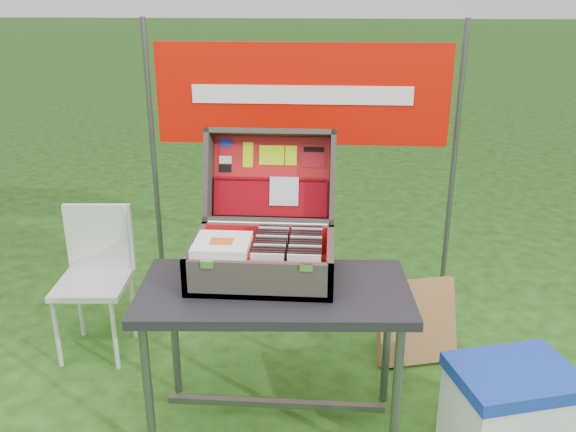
# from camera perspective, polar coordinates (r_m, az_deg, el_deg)

# --- Properties ---
(ground) EXTENTS (80.00, 80.00, 0.00)m
(ground) POSITION_cam_1_polar(r_m,az_deg,el_deg) (2.90, -0.06, -18.90)
(ground) COLOR #1F3C0D
(ground) RESTS_ON ground
(table) EXTENTS (1.14, 0.62, 0.69)m
(table) POSITION_cam_1_polar(r_m,az_deg,el_deg) (2.68, -1.21, -13.30)
(table) COLOR black
(table) RESTS_ON ground
(table_top) EXTENTS (1.14, 0.62, 0.04)m
(table_top) POSITION_cam_1_polar(r_m,az_deg,el_deg) (2.52, -1.26, -7.11)
(table_top) COLOR black
(table_top) RESTS_ON ground
(table_leg_fl) EXTENTS (0.04, 0.04, 0.65)m
(table_leg_fl) POSITION_cam_1_polar(r_m,az_deg,el_deg) (2.61, -12.97, -15.56)
(table_leg_fl) COLOR #59595B
(table_leg_fl) RESTS_ON ground
(table_leg_fr) EXTENTS (0.04, 0.04, 0.65)m
(table_leg_fr) POSITION_cam_1_polar(r_m,az_deg,el_deg) (2.52, 10.06, -16.66)
(table_leg_fr) COLOR #59595B
(table_leg_fr) RESTS_ON ground
(table_leg_bl) EXTENTS (0.04, 0.04, 0.65)m
(table_leg_bl) POSITION_cam_1_polar(r_m,az_deg,el_deg) (2.95, -10.58, -10.68)
(table_leg_bl) COLOR #59595B
(table_leg_bl) RESTS_ON ground
(table_leg_br) EXTENTS (0.04, 0.04, 0.65)m
(table_leg_br) POSITION_cam_1_polar(r_m,az_deg,el_deg) (2.88, 9.24, -11.45)
(table_leg_br) COLOR #59595B
(table_leg_br) RESTS_ON ground
(table_brace) EXTENTS (0.96, 0.03, 0.03)m
(table_brace) POSITION_cam_1_polar(r_m,az_deg,el_deg) (2.81, -1.17, -17.13)
(table_brace) COLOR #59595B
(table_brace) RESTS_ON ground
(suitcase) EXTENTS (0.60, 0.59, 0.54)m
(suitcase) POSITION_cam_1_polar(r_m,az_deg,el_deg) (2.55, -2.30, 0.37)
(suitcase) COLOR #565144
(suitcase) RESTS_ON table
(suitcase_base_bottom) EXTENTS (0.60, 0.43, 0.02)m
(suitcase_base_bottom) POSITION_cam_1_polar(r_m,az_deg,el_deg) (2.59, -2.37, -5.45)
(suitcase_base_bottom) COLOR #565144
(suitcase_base_bottom) RESTS_ON table_top
(suitcase_base_wall_front) EXTENTS (0.60, 0.02, 0.16)m
(suitcase_base_wall_front) POSITION_cam_1_polar(r_m,az_deg,el_deg) (2.38, -2.92, -6.09)
(suitcase_base_wall_front) COLOR #565144
(suitcase_base_wall_front) RESTS_ON table_top
(suitcase_base_wall_back) EXTENTS (0.60, 0.02, 0.16)m
(suitcase_base_wall_back) POSITION_cam_1_polar(r_m,az_deg,el_deg) (2.75, -1.93, -2.35)
(suitcase_base_wall_back) COLOR #565144
(suitcase_base_wall_back) RESTS_ON table_top
(suitcase_base_wall_left) EXTENTS (0.02, 0.43, 0.16)m
(suitcase_base_wall_left) POSITION_cam_1_polar(r_m,az_deg,el_deg) (2.61, -8.65, -3.86)
(suitcase_base_wall_left) COLOR #565144
(suitcase_base_wall_left) RESTS_ON table_top
(suitcase_base_wall_right) EXTENTS (0.02, 0.43, 0.16)m
(suitcase_base_wall_right) POSITION_cam_1_polar(r_m,az_deg,el_deg) (2.55, 4.03, -4.27)
(suitcase_base_wall_right) COLOR #565144
(suitcase_base_wall_right) RESTS_ON table_top
(suitcase_liner_floor) EXTENTS (0.55, 0.38, 0.01)m
(suitcase_liner_floor) POSITION_cam_1_polar(r_m,az_deg,el_deg) (2.59, -2.37, -5.16)
(suitcase_liner_floor) COLOR red
(suitcase_liner_floor) RESTS_ON suitcase_base_bottom
(suitcase_latch_left) EXTENTS (0.05, 0.01, 0.03)m
(suitcase_latch_left) POSITION_cam_1_polar(r_m,az_deg,el_deg) (2.37, -7.59, -4.52)
(suitcase_latch_left) COLOR silver
(suitcase_latch_left) RESTS_ON suitcase_base_wall_front
(suitcase_latch_right) EXTENTS (0.05, 0.01, 0.03)m
(suitcase_latch_right) POSITION_cam_1_polar(r_m,az_deg,el_deg) (2.33, 1.71, -4.84)
(suitcase_latch_right) COLOR silver
(suitcase_latch_right) RESTS_ON suitcase_base_wall_front
(suitcase_hinge) EXTENTS (0.54, 0.02, 0.02)m
(suitcase_hinge) POSITION_cam_1_polar(r_m,az_deg,el_deg) (2.73, -1.92, -0.71)
(suitcase_hinge) COLOR silver
(suitcase_hinge) RESTS_ON suitcase_base_wall_back
(suitcase_lid_back) EXTENTS (0.60, 0.15, 0.41)m
(suitcase_lid_back) POSITION_cam_1_polar(r_m,az_deg,el_deg) (2.87, -1.54, 3.71)
(suitcase_lid_back) COLOR #565144
(suitcase_lid_back) RESTS_ON suitcase_base_wall_back
(suitcase_lid_rim_far) EXTENTS (0.60, 0.16, 0.07)m
(suitcase_lid_rim_far) POSITION_cam_1_polar(r_m,az_deg,el_deg) (2.81, -1.59, 7.83)
(suitcase_lid_rim_far) COLOR #565144
(suitcase_lid_rim_far) RESTS_ON suitcase_lid_back
(suitcase_lid_rim_near) EXTENTS (0.60, 0.16, 0.07)m
(suitcase_lid_rim_near) POSITION_cam_1_polar(r_m,az_deg,el_deg) (2.81, -1.75, -0.37)
(suitcase_lid_rim_near) COLOR #565144
(suitcase_lid_rim_near) RESTS_ON suitcase_lid_back
(suitcase_lid_rim_left) EXTENTS (0.02, 0.28, 0.45)m
(suitcase_lid_rim_left) POSITION_cam_1_polar(r_m,az_deg,el_deg) (2.84, -7.42, 3.82)
(suitcase_lid_rim_left) COLOR #565144
(suitcase_lid_rim_left) RESTS_ON suitcase_lid_back
(suitcase_lid_rim_right) EXTENTS (0.02, 0.28, 0.45)m
(suitcase_lid_rim_right) POSITION_cam_1_polar(r_m,az_deg,el_deg) (2.79, 4.20, 3.60)
(suitcase_lid_rim_right) COLOR #565144
(suitcase_lid_rim_right) RESTS_ON suitcase_lid_back
(suitcase_lid_liner) EXTENTS (0.54, 0.12, 0.36)m
(suitcase_lid_liner) POSITION_cam_1_polar(r_m,az_deg,el_deg) (2.86, -1.57, 3.71)
(suitcase_lid_liner) COLOR red
(suitcase_lid_liner) RESTS_ON suitcase_lid_back
(suitcase_liner_wall_front) EXTENTS (0.55, 0.01, 0.14)m
(suitcase_liner_wall_front) POSITION_cam_1_polar(r_m,az_deg,el_deg) (2.39, -2.88, -5.68)
(suitcase_liner_wall_front) COLOR red
(suitcase_liner_wall_front) RESTS_ON suitcase_base_bottom
(suitcase_liner_wall_back) EXTENTS (0.55, 0.01, 0.14)m
(suitcase_liner_wall_back) POSITION_cam_1_polar(r_m,az_deg,el_deg) (2.73, -1.96, -2.24)
(suitcase_liner_wall_back) COLOR red
(suitcase_liner_wall_back) RESTS_ON suitcase_base_bottom
(suitcase_liner_wall_left) EXTENTS (0.01, 0.38, 0.14)m
(suitcase_liner_wall_left) POSITION_cam_1_polar(r_m,az_deg,el_deg) (2.60, -8.35, -3.63)
(suitcase_liner_wall_left) COLOR red
(suitcase_liner_wall_left) RESTS_ON suitcase_base_bottom
(suitcase_liner_wall_right) EXTENTS (0.01, 0.38, 0.14)m
(suitcase_liner_wall_right) POSITION_cam_1_polar(r_m,az_deg,el_deg) (2.54, 3.71, -4.02)
(suitcase_liner_wall_right) COLOR red
(suitcase_liner_wall_right) RESTS_ON suitcase_base_bottom
(suitcase_lid_pocket) EXTENTS (0.53, 0.08, 0.17)m
(suitcase_lid_pocket) POSITION_cam_1_polar(r_m,az_deg,el_deg) (2.84, -1.64, 1.72)
(suitcase_lid_pocket) COLOR maroon
(suitcase_lid_pocket) RESTS_ON suitcase_lid_liner
(suitcase_pocket_edge) EXTENTS (0.52, 0.03, 0.03)m
(suitcase_pocket_edge) POSITION_cam_1_polar(r_m,az_deg,el_deg) (2.83, -1.62, 3.44)
(suitcase_pocket_edge) COLOR maroon
(suitcase_pocket_edge) RESTS_ON suitcase_lid_pocket
(suitcase_pocket_cd) EXTENTS (0.13, 0.05, 0.13)m
(suitcase_pocket_cd) POSITION_cam_1_polar(r_m,az_deg,el_deg) (2.81, -0.37, 2.33)
(suitcase_pocket_cd) COLOR silver
(suitcase_pocket_cd) RESTS_ON suitcase_lid_pocket
(lid_sticker_cc_a) EXTENTS (0.06, 0.01, 0.04)m
(lid_sticker_cc_a) POSITION_cam_1_polar(r_m,az_deg,el_deg) (2.88, -5.86, 6.85)
(lid_sticker_cc_a) COLOR #1933B2
(lid_sticker_cc_a) RESTS_ON suitcase_lid_liner
(lid_sticker_cc_b) EXTENTS (0.06, 0.01, 0.04)m
(lid_sticker_cc_b) POSITION_cam_1_polar(r_m,az_deg,el_deg) (2.88, -5.87, 6.06)
(lid_sticker_cc_b) COLOR red
(lid_sticker_cc_b) RESTS_ON suitcase_lid_liner
(lid_sticker_cc_c) EXTENTS (0.06, 0.01, 0.04)m
(lid_sticker_cc_c) POSITION_cam_1_polar(r_m,az_deg,el_deg) (2.88, -5.88, 5.26)
(lid_sticker_cc_c) COLOR white
(lid_sticker_cc_c) RESTS_ON suitcase_lid_liner
(lid_sticker_cc_d) EXTENTS (0.06, 0.01, 0.04)m
(lid_sticker_cc_d) POSITION_cam_1_polar(r_m,az_deg,el_deg) (2.88, -5.90, 4.47)
(lid_sticker_cc_d) COLOR black
(lid_sticker_cc_d) RESTS_ON suitcase_lid_liner
(lid_card_neon_tall) EXTENTS (0.05, 0.04, 0.11)m
(lid_card_neon_tall) POSITION_cam_1_polar(r_m,az_deg,el_deg) (2.87, -3.77, 5.74)
(lid_card_neon_tall) COLOR #C0ED0A
(lid_card_neon_tall) RESTS_ON suitcase_lid_liner
(lid_card_neon_main) EXTENTS (0.12, 0.03, 0.09)m
(lid_card_neon_main) POSITION_cam_1_polar(r_m,az_deg,el_deg) (2.85, -1.54, 5.71)
(lid_card_neon_main) COLOR #C0ED0A
(lid_card_neon_main) RESTS_ON suitcase_lid_liner
(lid_card_neon_small) EXTENTS (0.05, 0.03, 0.09)m
(lid_card_neon_small) POSITION_cam_1_polar(r_m,az_deg,el_deg) (2.85, 0.28, 5.68)
(lid_card_neon_small) COLOR #C0ED0A
(lid_card_neon_small) RESTS_ON suitcase_lid_liner
(lid_sticker_band) EXTENTS (0.11, 0.04, 0.10)m
(lid_sticker_band) POSITION_cam_1_polar(r_m,az_deg,el_deg) (2.84, 2.43, 5.63)
(lid_sticker_band) COLOR red
(lid_sticker_band) RESTS_ON suitcase_lid_liner
(lid_sticker_band_bar) EXTENTS (0.10, 0.01, 0.02)m
(lid_sticker_band_bar) POSITION_cam_1_polar(r_m,az_deg,el_deg) (2.84, 2.45, 6.24)
(lid_sticker_band_bar) COLOR black
(lid_sticker_band_bar) RESTS_ON suitcase_lid_liner
(cd_left_0) EXTENTS (0.13, 0.01, 0.15)m
(cd_left_0) POSITION_cam_1_polar(r_m,az_deg,el_deg) (2.40, -1.94, -5.19)
(cd_left_0) COLOR silver
(cd_left_0) RESTS_ON suitcase_liner_floor
(cd_left_1) EXTENTS (0.13, 0.01, 0.15)m
(cd_left_1) POSITION_cam_1_polar(r_m,az_deg,el_deg) (2.42, -1.89, -4.95)
(cd_left_1) COLOR black
(cd_left_1) RESTS_ON suitcase_liner_floor
(cd_left_2) EXTENTS (0.13, 0.01, 0.15)m
(cd_left_2) POSITION_cam_1_polar(r_m,az_deg,el_deg) (2.44, -1.83, -4.72)
(cd_left_2) COLOR black
(cd_left_2) RESTS_ON suitcase_liner_floor
(cd_left_3) EXTENTS (0.13, 0.01, 0.15)m
(cd_left_3) POSITION_cam_1_polar(r_m,az_deg,el_deg) (2.46, -1.78, -4.49)
(cd_left_3) COLOR black
(cd_left_3) RESTS_ON suitcase_liner_floor
(cd_left_4) EXTENTS (0.13, 0.01, 0.15)m
(cd_left_4) POSITION_cam_1_polar(r_m,az_deg,el_deg) (2.49, -1.72, -4.26)
(cd_left_4) COLOR silver
(cd_left_4) RESTS_ON suitcase_liner_floor
(cd_left_5) EXTENTS (0.13, 0.01, 0.15)m
(cd_left_5) POSITION_cam_1_polar(r_m,az_deg,el_deg) (2.51, -1.67, -4.04)
(cd_left_5) COLOR black
(cd_left_5) RESTS_ON suitcase_liner_floor
(cd_left_6) EXTENTS (0.13, 0.01, 0.15)m
(cd_left_6) POSITION_cam_1_polar(r_m,az_deg,el_deg) (2.53, -1.62, -3.82)
(cd_left_6) COLOR black
(cd_left_6) RESTS_ON suitcase_liner_floor
(cd_left_7) EXTENTS (0.13, 0.01, 0.15)m
(cd_left_7) POSITION_cam_1_polar(r_m,az_deg,el_deg) (2.55, -1.56, -3.60)
(cd_left_7) COLOR black
(cd_left_7) RESTS_ON suitcase_liner_floor
(cd_left_8) EXTENTS (0.13, 0.01, 0.15)m
(cd_left_8) POSITION_cam_1_polar(r_m,az_deg,el_deg) (2.57, -1.51, -3.39)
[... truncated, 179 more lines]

